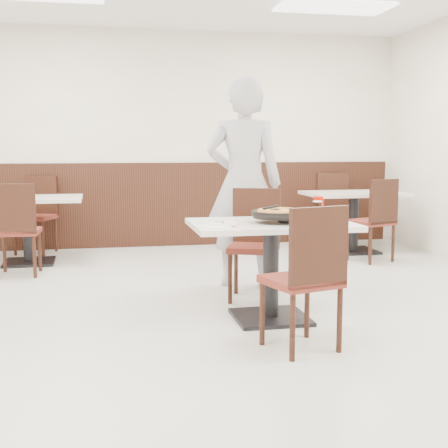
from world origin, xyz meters
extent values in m
plane|color=beige|center=(0.00, 0.00, 0.00)|extent=(7.00, 7.00, 0.00)
cube|color=beige|center=(0.00, 3.50, 1.40)|extent=(6.00, 0.04, 2.80)
cube|color=black|center=(0.00, 3.48, 0.55)|extent=(5.90, 0.03, 1.10)
cube|color=white|center=(1.50, 1.80, 2.78)|extent=(1.20, 0.60, 0.02)
cylinder|color=black|center=(0.37, -0.23, 0.77)|extent=(0.12, 0.12, 0.04)
cylinder|color=black|center=(0.31, -0.24, 0.79)|extent=(0.39, 0.39, 0.01)
cylinder|color=#B27734|center=(0.33, -0.20, 0.81)|extent=(0.33, 0.33, 0.02)
cube|color=silver|center=(0.30, -0.21, 0.84)|extent=(0.09, 0.10, 0.00)
cube|color=white|center=(-0.16, -0.36, 0.75)|extent=(0.20, 0.20, 0.00)
cylinder|color=white|center=(-0.12, -0.32, 0.76)|extent=(0.20, 0.20, 0.01)
cube|color=silver|center=(-0.13, -0.32, 0.77)|extent=(0.05, 0.18, 0.00)
cylinder|color=black|center=(0.69, -0.04, 0.81)|extent=(0.07, 0.07, 0.13)
cylinder|color=#BF0A00|center=(0.76, 0.13, 0.83)|extent=(0.08, 0.08, 0.16)
imported|color=#ADACB1|center=(0.33, 0.99, 0.97)|extent=(0.81, 0.65, 1.95)
camera|label=1|loc=(-1.00, -4.69, 1.32)|focal=50.00mm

